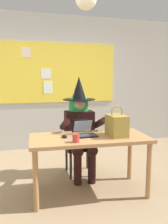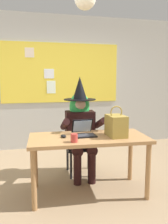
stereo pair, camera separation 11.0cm
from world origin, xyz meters
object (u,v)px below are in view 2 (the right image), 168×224
Objects in this scene: chair_at_desk at (79,140)px; computer_mouse at (63,136)px; person_costumed at (81,123)px; coffee_mug at (74,138)px; laptop at (84,132)px; handbag at (116,125)px; desk_main at (89,144)px.

chair_at_desk is 0.80m from computer_mouse.
person_costumed is 15.44× the size of coffee_mug.
person_costumed is at bearing 72.00° from coffee_mug.
person_costumed reaches higher than laptop.
laptop is 0.41m from handbag.
handbag is at bearing -10.31° from desk_main.
desk_main is at bearing -65.70° from laptop.
person_costumed reaches higher than desk_main.
laptop is at bearing 0.81° from computer_mouse.
chair_at_desk is at bearing 86.92° from desk_main.
handbag is at bearing 22.42° from chair_at_desk.
laptop is 0.27m from computer_mouse.
person_costumed is (0.03, 0.58, 0.15)m from desk_main.
laptop is at bearing -5.07° from person_costumed.
coffee_mug is at bearing -124.21° from laptop.
computer_mouse is at bearing 171.78° from handbag.
person_costumed is 0.51m from laptop.
chair_at_desk is 0.32m from person_costumed.
computer_mouse reaches higher than desk_main.
desk_main is at bearing 42.58° from coffee_mug.
person_costumed is at bearing 80.42° from laptop.
person_costumed is 14.11× the size of computer_mouse.
chair_at_desk is 2.99× the size of laptop.
chair_at_desk reaches higher than computer_mouse.
computer_mouse is 0.28× the size of handbag.
computer_mouse is (-0.31, 0.03, 0.11)m from desk_main.
computer_mouse is at bearing -28.60° from person_costumed.
chair_at_desk is 0.69m from laptop.
desk_main is 0.33m from coffee_mug.
laptop is 3.12× the size of coffee_mug.
person_costumed reaches higher than coffee_mug.
laptop is 2.85× the size of computer_mouse.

